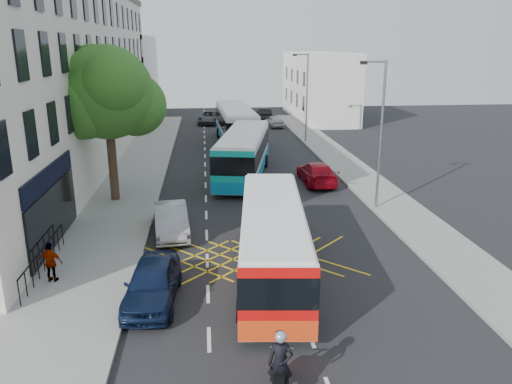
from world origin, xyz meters
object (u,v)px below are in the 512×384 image
object	(u,v)px
lamp_near	(380,128)
pedestrian_far	(51,262)
street_tree	(107,94)
lamp_far	(306,93)
bus_mid	(244,154)
bus_far	(236,125)
distant_car_grey	(210,117)
distant_car_dark	(264,114)
motorbike	(280,367)
parked_car_blue	(152,282)
red_hatchback	(317,173)
bus_near	(273,240)
parked_car_silver	(171,220)
distant_car_silver	(274,121)

from	to	relation	value
lamp_near	pedestrian_far	world-z (taller)	lamp_near
street_tree	lamp_far	distance (m)	22.57
bus_mid	bus_far	bearing A→B (deg)	100.23
distant_car_grey	distant_car_dark	size ratio (longest dim) A/B	1.24
motorbike	parked_car_blue	bearing A→B (deg)	136.91
bus_mid	red_hatchback	distance (m)	5.24
bus_near	motorbike	distance (m)	7.20
lamp_near	bus_mid	world-z (taller)	lamp_near
bus_far	parked_car_blue	world-z (taller)	bus_far
street_tree	bus_far	bearing A→B (deg)	64.32
bus_far	parked_car_silver	xyz separation A→B (m)	(-4.61, -22.73, -1.08)
parked_car_blue	distant_car_grey	xyz separation A→B (m)	(2.65, 42.17, -0.02)
bus_mid	parked_car_blue	distance (m)	17.84
street_tree	motorbike	bearing A→B (deg)	-68.24
motorbike	red_hatchback	distance (m)	21.37
lamp_far	motorbike	distance (m)	35.90
bus_near	motorbike	size ratio (longest dim) A/B	4.78
parked_car_silver	distant_car_grey	xyz separation A→B (m)	(2.39, 35.48, -0.00)
bus_near	bus_far	bearing A→B (deg)	95.28
pedestrian_far	lamp_near	bearing A→B (deg)	-141.28
street_tree	bus_far	world-z (taller)	street_tree
parked_car_blue	distant_car_silver	world-z (taller)	parked_car_blue
distant_car_grey	distant_car_silver	world-z (taller)	distant_car_grey
motorbike	distant_car_grey	size ratio (longest dim) A/B	0.42
street_tree	bus_mid	bearing A→B (deg)	31.40
parked_car_blue	motorbike	bearing A→B (deg)	-51.91
red_hatchback	distant_car_dark	size ratio (longest dim) A/B	1.17
lamp_near	motorbike	bearing A→B (deg)	-116.97
bus_far	red_hatchback	world-z (taller)	bus_far
lamp_near	distant_car_grey	xyz separation A→B (m)	(-8.70, 32.81, -3.89)
street_tree	distant_car_silver	xyz separation A→B (m)	(13.16, 26.72, -5.64)
lamp_near	bus_near	size ratio (longest dim) A/B	0.76
red_hatchback	distant_car_dark	distance (m)	29.90
lamp_far	bus_far	bearing A→B (deg)	179.49
lamp_far	distant_car_grey	size ratio (longest dim) A/B	1.53
distant_car_silver	distant_car_dark	xyz separation A→B (m)	(-0.47, 5.95, 0.04)
parked_car_blue	distant_car_silver	size ratio (longest dim) A/B	1.15
distant_car_silver	street_tree	bearing A→B (deg)	56.29
lamp_far	motorbike	world-z (taller)	lamp_far
lamp_near	distant_car_dark	distance (m)	35.92
distant_car_silver	distant_car_dark	size ratio (longest dim) A/B	0.91
lamp_near	motorbike	distance (m)	17.11
street_tree	bus_mid	world-z (taller)	street_tree
bus_mid	parked_car_blue	size ratio (longest dim) A/B	2.64
lamp_far	bus_near	bearing A→B (deg)	-103.79
distant_car_grey	motorbike	bearing A→B (deg)	-80.91
parked_car_silver	distant_car_dark	world-z (taller)	parked_car_silver
lamp_near	red_hatchback	bearing A→B (deg)	109.32
street_tree	red_hatchback	size ratio (longest dim) A/B	1.79
distant_car_grey	parked_car_silver	bearing A→B (deg)	-86.12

